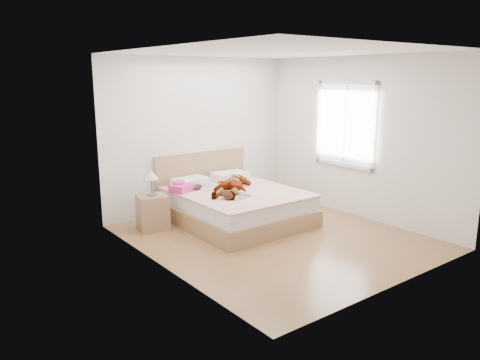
{
  "coord_description": "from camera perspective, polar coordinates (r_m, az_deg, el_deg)",
  "views": [
    {
      "loc": [
        -4.3,
        -4.79,
        2.29
      ],
      "look_at": [
        0.0,
        0.85,
        0.7
      ],
      "focal_mm": 35.0,
      "sensor_mm": 36.0,
      "label": 1
    }
  ],
  "objects": [
    {
      "name": "towel",
      "position": [
        7.39,
        -7.16,
        -0.82
      ],
      "size": [
        0.42,
        0.38,
        0.18
      ],
      "color": "#E63E7F",
      "rests_on": "bed"
    },
    {
      "name": "phone",
      "position": [
        7.55,
        -5.74,
        0.35
      ],
      "size": [
        0.1,
        0.1,
        0.05
      ],
      "primitive_type": "cube",
      "rotation": [
        0.44,
        0.0,
        0.76
      ],
      "color": "silver",
      "rests_on": "bed"
    },
    {
      "name": "nightstand",
      "position": [
        7.21,
        -10.59,
        -3.55
      ],
      "size": [
        0.5,
        0.46,
        0.93
      ],
      "color": "brown",
      "rests_on": "ground"
    },
    {
      "name": "woman",
      "position": [
        7.52,
        -0.88,
        -0.26
      ],
      "size": [
        1.48,
        1.44,
        0.21
      ],
      "primitive_type": "imported",
      "rotation": [
        0.0,
        0.0,
        -0.82
      ],
      "color": "white",
      "rests_on": "bed"
    },
    {
      "name": "bed",
      "position": [
        7.52,
        -0.86,
        -2.91
      ],
      "size": [
        1.8,
        2.08,
        1.0
      ],
      "color": "olive",
      "rests_on": "ground"
    },
    {
      "name": "hair",
      "position": [
        7.59,
        -6.36,
        -0.72
      ],
      "size": [
        0.51,
        0.57,
        0.07
      ],
      "primitive_type": "ellipsoid",
      "rotation": [
        0.0,
        0.0,
        0.23
      ],
      "color": "black",
      "rests_on": "bed"
    },
    {
      "name": "ground",
      "position": [
        6.83,
        4.36,
        -6.98
      ],
      "size": [
        4.0,
        4.0,
        0.0
      ],
      "primitive_type": "plane",
      "color": "#56351A",
      "rests_on": "ground"
    },
    {
      "name": "room_shell",
      "position": [
        7.97,
        12.74,
        6.63
      ],
      "size": [
        4.0,
        4.0,
        4.0
      ],
      "color": "white",
      "rests_on": "ground"
    },
    {
      "name": "magazine",
      "position": [
        6.99,
        -0.14,
        -2.04
      ],
      "size": [
        0.47,
        0.38,
        0.02
      ],
      "color": "silver",
      "rests_on": "bed"
    },
    {
      "name": "coffee_mug",
      "position": [
        7.02,
        0.14,
        -1.67
      ],
      "size": [
        0.11,
        0.08,
        0.09
      ],
      "color": "white",
      "rests_on": "bed"
    },
    {
      "name": "plush_toy",
      "position": [
        6.86,
        -1.57,
        -1.76
      ],
      "size": [
        0.22,
        0.28,
        0.14
      ],
      "color": "black",
      "rests_on": "bed"
    }
  ]
}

